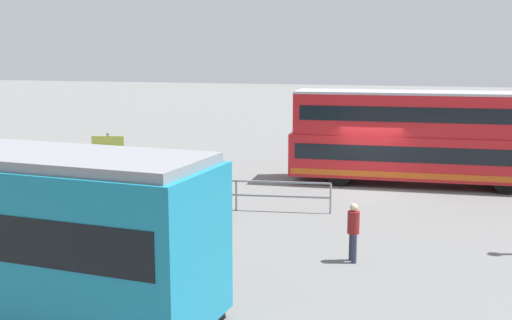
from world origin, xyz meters
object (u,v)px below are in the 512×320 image
Objects in this scene: double_decker_bus at (426,138)px; info_sign at (109,154)px; pedestrian_crossing at (353,229)px; pedestrian_near_railing at (215,189)px.

info_sign is (11.00, 6.53, -0.17)m from double_decker_bus.
pedestrian_crossing is at bearing 81.64° from double_decker_bus.
info_sign is (4.46, -1.00, 0.80)m from pedestrian_near_railing.
pedestrian_near_railing is 5.87m from pedestrian_crossing.
double_decker_bus is 10.01m from pedestrian_near_railing.
double_decker_bus is at bearing -130.96° from pedestrian_near_railing.
pedestrian_near_railing is at bearing 49.04° from double_decker_bus.
pedestrian_crossing is (1.57, 10.65, -1.08)m from double_decker_bus.
double_decker_bus is 4.33× the size of info_sign.
pedestrian_near_railing is (6.53, 7.53, -0.97)m from double_decker_bus.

